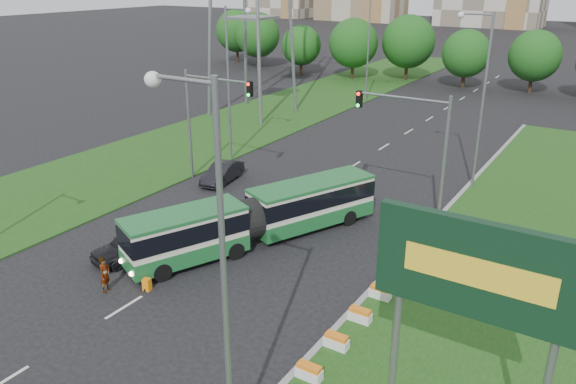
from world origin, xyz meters
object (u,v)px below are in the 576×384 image
Objects in this scene: traffic_mast_median at (419,138)px; car_left_far at (222,173)px; billboard at (477,281)px; car_left_near at (133,243)px; traffic_mast_left at (206,110)px; pedestrian at (105,274)px; shopping_trolley at (147,285)px; articulated_bus at (255,216)px.

traffic_mast_median reaches higher than car_left_far.
car_left_near is (-18.58, 3.77, -5.39)m from billboard.
pedestrian is (5.60, -14.44, -4.44)m from traffic_mast_left.
car_left_far is at bearing -177.76° from traffic_mast_median.
pedestrian is (-9.56, -15.44, -4.44)m from traffic_mast_median.
shopping_trolley is at bearing -119.01° from traffic_mast_median.
billboard reaches higher than shopping_trolley.
car_left_far is at bearing 117.10° from car_left_near.
traffic_mast_median is at bearing 49.27° from shopping_trolley.
billboard and traffic_mast_left have the same top height.
car_left_far is 15.18m from shopping_trolley.
billboard reaches higher than articulated_bus.
pedestrian reaches higher than car_left_far.
car_left_far is 6.88× the size of shopping_trolley.
articulated_bus is 8.82m from pedestrian.
shopping_trolley is (7.20, -13.35, -5.04)m from traffic_mast_left.
car_left_near is at bearing -132.23° from traffic_mast_median.
traffic_mast_left is 1.87× the size of car_left_far.
articulated_bus is 6.80m from car_left_near.
traffic_mast_median reaches higher than shopping_trolley.
articulated_bus is (-14.15, 8.87, -4.63)m from billboard.
articulated_bus is at bearing 68.23° from shopping_trolley.
billboard is 16.59m from shopping_trolley.
articulated_bus reaches higher than car_left_far.
traffic_mast_left is 11.14m from articulated_bus.
traffic_mast_median is at bearing 115.03° from billboard.
shopping_trolley is at bearing -61.67° from traffic_mast_left.
billboard is 1.77× the size of car_left_near.
traffic_mast_median is (-7.47, 16.00, -0.81)m from billboard.
pedestrian is at bearing -82.07° from car_left_far.
pedestrian is at bearing 178.11° from billboard.
shopping_trolley is (1.60, 1.09, -0.60)m from pedestrian.
car_left_near is 3.56m from pedestrian.
car_left_far is (-14.28, -0.56, -4.64)m from traffic_mast_median.
traffic_mast_left is at bearing 146.45° from billboard.
traffic_mast_left is at bearing 106.62° from shopping_trolley.
billboard is at bearing -109.64° from pedestrian.
car_left_far is at bearing 163.27° from articulated_bus.
traffic_mast_median is 17.15m from car_left_near.
pedestrian is at bearing -52.27° from car_left_near.
shopping_trolley is at bearing -75.92° from articulated_bus.
car_left_near is 1.06× the size of car_left_far.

